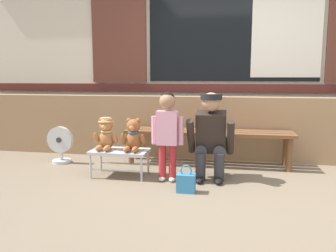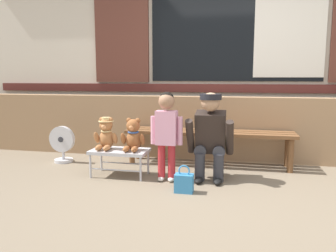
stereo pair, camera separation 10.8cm
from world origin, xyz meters
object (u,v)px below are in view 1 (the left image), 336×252
at_px(handbag_on_ground, 186,183).
at_px(child_standing, 167,127).
at_px(teddy_bear_plain, 133,136).
at_px(teddy_bear_with_hat, 106,134).
at_px(adult_crouching, 212,136).
at_px(wooden_bench_long, 208,136).
at_px(floor_fan, 61,145).
at_px(small_display_bench, 120,153).

bearing_deg(handbag_on_ground, child_standing, 126.91).
bearing_deg(teddy_bear_plain, child_standing, -10.42).
xyz_separation_m(teddy_bear_with_hat, child_standing, (0.72, -0.07, 0.12)).
distance_m(teddy_bear_plain, adult_crouching, 0.86).
xyz_separation_m(wooden_bench_long, teddy_bear_with_hat, (-1.09, -0.68, 0.10)).
bearing_deg(adult_crouching, teddy_bear_with_hat, -175.60).
xyz_separation_m(wooden_bench_long, floor_fan, (-1.88, -0.27, -0.13)).
xyz_separation_m(teddy_bear_with_hat, handbag_on_ground, (0.96, -0.40, -0.38)).
xyz_separation_m(small_display_bench, teddy_bear_plain, (0.16, 0.00, 0.20)).
bearing_deg(wooden_bench_long, floor_fan, -171.89).
relative_size(teddy_bear_with_hat, adult_crouching, 0.38).
distance_m(wooden_bench_long, handbag_on_ground, 1.12).
bearing_deg(wooden_bench_long, adult_crouching, -82.04).
relative_size(adult_crouching, handbag_on_ground, 3.49).
xyz_separation_m(child_standing, handbag_on_ground, (0.25, -0.33, -0.50)).
distance_m(teddy_bear_with_hat, child_standing, 0.73).
height_order(wooden_bench_long, teddy_bear_with_hat, teddy_bear_with_hat).
height_order(adult_crouching, handbag_on_ground, adult_crouching).
bearing_deg(child_standing, floor_fan, 162.09).
bearing_deg(adult_crouching, child_standing, -160.26).
bearing_deg(teddy_bear_plain, adult_crouching, 6.07).
height_order(small_display_bench, teddy_bear_plain, teddy_bear_plain).
distance_m(child_standing, adult_crouching, 0.50).
relative_size(child_standing, adult_crouching, 1.01).
bearing_deg(wooden_bench_long, teddy_bear_with_hat, -148.13).
height_order(teddy_bear_with_hat, handbag_on_ground, teddy_bear_with_hat).
bearing_deg(adult_crouching, teddy_bear_plain, -173.93).
height_order(teddy_bear_with_hat, child_standing, child_standing).
xyz_separation_m(wooden_bench_long, teddy_bear_plain, (-0.77, -0.68, 0.09)).
bearing_deg(child_standing, teddy_bear_plain, 169.58).
bearing_deg(adult_crouching, small_display_bench, -174.80).
bearing_deg(teddy_bear_plain, small_display_bench, -179.49).
relative_size(teddy_bear_with_hat, floor_fan, 0.76).
bearing_deg(child_standing, adult_crouching, 19.74).
distance_m(wooden_bench_long, small_display_bench, 1.16).
bearing_deg(teddy_bear_plain, wooden_bench_long, 41.33).
height_order(teddy_bear_with_hat, teddy_bear_plain, same).
bearing_deg(handbag_on_ground, floor_fan, 155.07).
height_order(small_display_bench, handbag_on_ground, small_display_bench).
distance_m(wooden_bench_long, teddy_bear_plain, 1.04).
xyz_separation_m(adult_crouching, handbag_on_ground, (-0.21, -0.49, -0.38)).
bearing_deg(teddy_bear_plain, floor_fan, 159.53).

